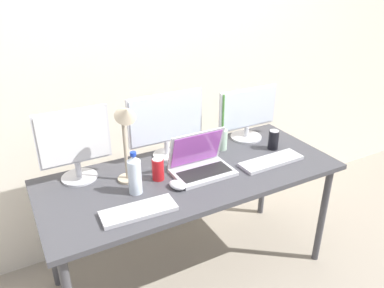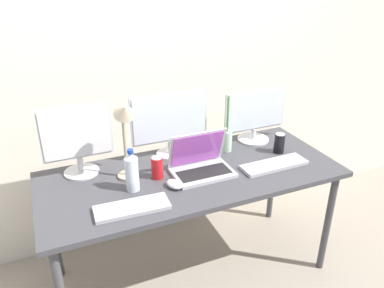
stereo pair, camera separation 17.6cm
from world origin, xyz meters
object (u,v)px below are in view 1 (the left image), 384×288
at_px(mouse_by_keyboard, 177,185).
at_px(soda_can_near_keyboard, 273,140).
at_px(monitor_right, 248,113).
at_px(keyboard_aux, 271,161).
at_px(desk_lamp, 126,129).
at_px(monitor_center, 166,122).
at_px(bamboo_vase, 222,138).
at_px(soda_can_by_laptop, 158,169).
at_px(work_desk, 192,182).
at_px(laptop_silver, 200,163).
at_px(keyboard_main, 139,211).
at_px(water_bottle, 135,174).
at_px(monitor_left, 74,143).

bearing_deg(mouse_by_keyboard, soda_can_near_keyboard, -8.40).
xyz_separation_m(monitor_right, mouse_by_keyboard, (-0.70, -0.35, -0.16)).
height_order(keyboard_aux, desk_lamp, desk_lamp).
bearing_deg(monitor_center, keyboard_aux, -36.90).
bearing_deg(monitor_center, bamboo_vase, -13.86).
bearing_deg(monitor_center, desk_lamp, -147.06).
bearing_deg(monitor_right, soda_can_near_keyboard, -77.05).
height_order(soda_can_by_laptop, desk_lamp, desk_lamp).
distance_m(work_desk, mouse_by_keyboard, 0.20).
bearing_deg(desk_lamp, soda_can_by_laptop, -11.24).
height_order(monitor_center, keyboard_aux, monitor_center).
bearing_deg(keyboard_aux, work_desk, 164.25).
bearing_deg(laptop_silver, soda_can_by_laptop, 171.23).
height_order(monitor_center, keyboard_main, monitor_center).
relative_size(laptop_silver, desk_lamp, 0.72).
distance_m(laptop_silver, water_bottle, 0.41).
xyz_separation_m(keyboard_aux, soda_can_by_laptop, (-0.67, 0.15, 0.05)).
xyz_separation_m(laptop_silver, soda_can_near_keyboard, (0.56, 0.04, 0.01)).
height_order(monitor_left, soda_can_near_keyboard, monitor_left).
bearing_deg(keyboard_aux, monitor_right, 76.51).
distance_m(keyboard_main, desk_lamp, 0.42).
bearing_deg(monitor_center, water_bottle, -136.79).
bearing_deg(soda_can_by_laptop, keyboard_aux, -12.39).
xyz_separation_m(work_desk, laptop_silver, (0.05, -0.01, 0.12)).
bearing_deg(monitor_center, soda_can_near_keyboard, -20.30).
relative_size(monitor_right, water_bottle, 1.88).
height_order(keyboard_main, desk_lamp, desk_lamp).
bearing_deg(soda_can_near_keyboard, bamboo_vase, 152.67).
xyz_separation_m(monitor_right, keyboard_main, (-0.96, -0.46, -0.17)).
height_order(work_desk, mouse_by_keyboard, mouse_by_keyboard).
bearing_deg(water_bottle, soda_can_near_keyboard, 3.87).
distance_m(keyboard_aux, soda_can_by_laptop, 0.69).
height_order(keyboard_main, bamboo_vase, bamboo_vase).
xyz_separation_m(keyboard_main, soda_can_near_keyboard, (1.01, 0.24, 0.05)).
bearing_deg(water_bottle, laptop_silver, 4.16).
height_order(laptop_silver, bamboo_vase, bamboo_vase).
distance_m(monitor_right, desk_lamp, 0.93).
xyz_separation_m(water_bottle, desk_lamp, (0.01, 0.10, 0.21)).
bearing_deg(work_desk, keyboard_aux, -14.66).
distance_m(laptop_silver, mouse_by_keyboard, 0.22).
bearing_deg(work_desk, desk_lamp, 171.26).
relative_size(work_desk, soda_can_near_keyboard, 13.56).
xyz_separation_m(monitor_left, bamboo_vase, (0.89, -0.07, -0.13)).
xyz_separation_m(monitor_center, soda_can_near_keyboard, (0.64, -0.24, -0.16)).
xyz_separation_m(work_desk, soda_can_near_keyboard, (0.60, 0.02, 0.13)).
bearing_deg(monitor_center, work_desk, -82.22).
height_order(monitor_right, soda_can_by_laptop, monitor_right).
bearing_deg(laptop_silver, monitor_left, 157.87).
height_order(monitor_center, desk_lamp, desk_lamp).
relative_size(monitor_center, keyboard_main, 1.32).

